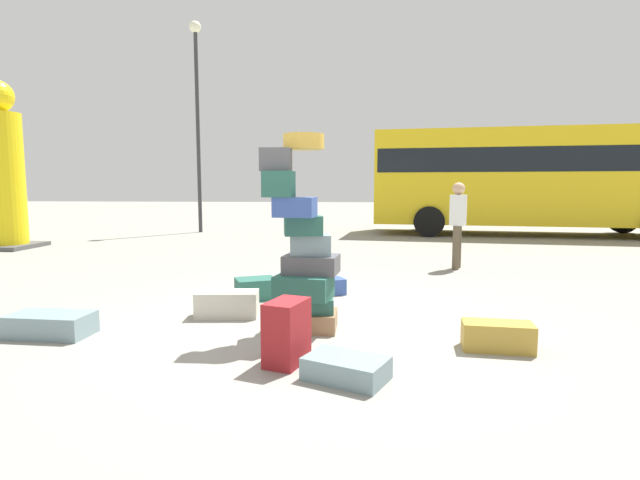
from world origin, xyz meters
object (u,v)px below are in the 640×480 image
(suitcase_tower, at_px, (303,258))
(suitcase_slate_foreground_near, at_px, (346,368))
(suitcase_tan_foreground_far, at_px, (497,336))
(suitcase_slate_right_side, at_px, (51,325))
(suitcase_cream_white_trunk, at_px, (227,304))
(suitcase_maroon_behind_tower, at_px, (287,332))
(person_bearded_onlooker, at_px, (458,218))
(lamp_post, at_px, (197,98))
(yellow_dummy_statue, at_px, (2,175))
(suitcase_teal_left_side, at_px, (256,289))
(parked_bus, at_px, (532,175))
(suitcase_navy_upright_blue, at_px, (323,287))

(suitcase_tower, distance_m, suitcase_slate_foreground_near, 1.51)
(suitcase_tan_foreground_far, bearing_deg, suitcase_slate_right_side, -175.27)
(suitcase_cream_white_trunk, height_order, suitcase_maroon_behind_tower, suitcase_maroon_behind_tower)
(person_bearded_onlooker, bearing_deg, lamp_post, -112.60)
(suitcase_tower, bearing_deg, suitcase_tan_foreground_far, -13.99)
(person_bearded_onlooker, distance_m, yellow_dummy_statue, 10.51)
(suitcase_tower, bearing_deg, yellow_dummy_statue, 142.35)
(yellow_dummy_statue, bearing_deg, suitcase_teal_left_side, -33.66)
(suitcase_tan_foreground_far, xyz_separation_m, suitcase_maroon_behind_tower, (-1.87, -0.50, 0.14))
(person_bearded_onlooker, xyz_separation_m, parked_bus, (3.43, 6.51, 0.90))
(suitcase_slate_right_side, distance_m, suitcase_maroon_behind_tower, 2.55)
(suitcase_slate_foreground_near, height_order, suitcase_navy_upright_blue, suitcase_navy_upright_blue)
(suitcase_slate_right_side, xyz_separation_m, yellow_dummy_statue, (-5.44, 6.53, 1.64))
(suitcase_slate_right_side, relative_size, parked_bus, 0.08)
(suitcase_cream_white_trunk, bearing_deg, parked_bus, 50.70)
(suitcase_slate_foreground_near, xyz_separation_m, lamp_post, (-5.10, 11.77, 4.16))
(suitcase_tower, relative_size, suitcase_slate_right_side, 2.53)
(yellow_dummy_statue, height_order, lamp_post, lamp_post)
(suitcase_navy_upright_blue, distance_m, lamp_post, 10.81)
(suitcase_teal_left_side, relative_size, suitcase_tan_foreground_far, 0.82)
(suitcase_slate_foreground_near, relative_size, lamp_post, 0.09)
(person_bearded_onlooker, xyz_separation_m, yellow_dummy_statue, (-10.27, 2.11, 0.83))
(lamp_post, bearing_deg, suitcase_cream_white_trunk, -69.91)
(yellow_dummy_statue, bearing_deg, suitcase_tower, -37.65)
(suitcase_tower, relative_size, suitcase_tan_foreground_far, 3.22)
(suitcase_slate_right_side, xyz_separation_m, person_bearded_onlooker, (4.82, 4.42, 0.82))
(suitcase_tan_foreground_far, height_order, yellow_dummy_statue, yellow_dummy_statue)
(suitcase_tower, height_order, suitcase_teal_left_side, suitcase_tower)
(suitcase_slate_foreground_near, relative_size, suitcase_teal_left_side, 1.20)
(suitcase_teal_left_side, relative_size, suitcase_navy_upright_blue, 0.87)
(suitcase_slate_foreground_near, xyz_separation_m, suitcase_teal_left_side, (-1.28, 2.63, 0.05))
(parked_bus, bearing_deg, suitcase_maroon_behind_tower, -109.67)
(suitcase_teal_left_side, bearing_deg, suitcase_maroon_behind_tower, -95.95)
(suitcase_slate_right_side, bearing_deg, suitcase_tan_foreground_far, 1.53)
(suitcase_tower, xyz_separation_m, suitcase_slate_foreground_near, (0.49, -1.27, -0.67))
(suitcase_tower, height_order, suitcase_cream_white_trunk, suitcase_tower)
(suitcase_tan_foreground_far, height_order, parked_bus, parked_bus)
(suitcase_cream_white_trunk, height_order, parked_bus, parked_bus)
(suitcase_cream_white_trunk, bearing_deg, suitcase_teal_left_side, 75.58)
(suitcase_slate_right_side, bearing_deg, suitcase_cream_white_trunk, 31.10)
(suitcase_tan_foreground_far, xyz_separation_m, yellow_dummy_statue, (-9.79, 6.59, 1.63))
(suitcase_slate_right_side, height_order, lamp_post, lamp_post)
(parked_bus, bearing_deg, suitcase_navy_upright_blue, -115.70)
(suitcase_slate_foreground_near, distance_m, yellow_dummy_statue, 11.34)
(suitcase_cream_white_trunk, bearing_deg, yellow_dummy_statue, 135.32)
(lamp_post, bearing_deg, parked_bus, 0.09)
(suitcase_tan_foreground_far, height_order, suitcase_navy_upright_blue, suitcase_tan_foreground_far)
(suitcase_slate_right_side, bearing_deg, yellow_dummy_statue, 132.12)
(suitcase_teal_left_side, height_order, lamp_post, lamp_post)
(suitcase_tan_foreground_far, height_order, person_bearded_onlooker, person_bearded_onlooker)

